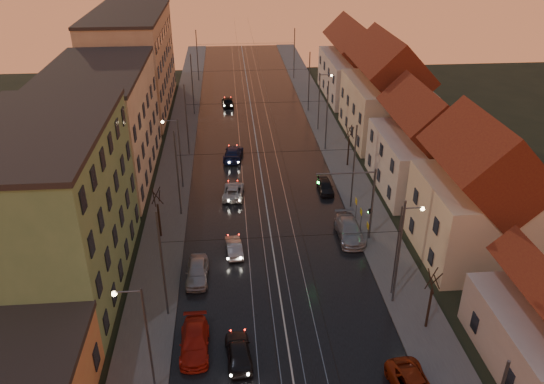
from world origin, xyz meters
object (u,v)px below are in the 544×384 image
object	(u,v)px
street_lamp_2	(177,147)
parked_right_1	(349,230)
driving_car_0	(239,352)
parked_right_2	(325,186)
street_lamp_1	(402,242)
driving_car_2	(233,191)
traffic_light_mast	(362,196)
parked_left_2	(195,342)
driving_car_3	(233,153)
driving_car_4	(228,101)
street_lamp_3	(321,96)
parked_left_3	(197,271)
driving_car_1	(234,247)
street_lamp_0	(142,330)

from	to	relation	value
street_lamp_2	parked_right_1	bearing A→B (deg)	-35.24
driving_car_0	parked_right_2	distance (m)	25.71
parked_right_1	parked_right_2	world-z (taller)	parked_right_1
street_lamp_1	driving_car_2	bearing A→B (deg)	125.28
traffic_light_mast	parked_left_2	size ratio (longest dim) A/B	1.49
driving_car_3	driving_car_4	xyz separation A→B (m)	(-0.44, 20.46, -0.03)
street_lamp_2	traffic_light_mast	xyz separation A→B (m)	(17.10, -12.00, -0.29)
driving_car_0	driving_car_4	bearing A→B (deg)	-94.29
traffic_light_mast	parked_right_1	size ratio (longest dim) A/B	1.33
street_lamp_2	parked_left_2	world-z (taller)	street_lamp_2
parked_right_1	driving_car_3	bearing A→B (deg)	119.47
street_lamp_1	parked_left_2	distance (m)	16.77
driving_car_2	driving_car_4	world-z (taller)	driving_car_4
driving_car_0	parked_left_2	bearing A→B (deg)	-26.23
street_lamp_3	parked_left_3	size ratio (longest dim) A/B	1.82
driving_car_3	parked_left_2	world-z (taller)	driving_car_3
street_lamp_3	driving_car_2	bearing A→B (deg)	-123.90
driving_car_4	parked_left_3	world-z (taller)	parked_left_3
driving_car_2	driving_car_1	bearing A→B (deg)	95.28
street_lamp_1	parked_left_3	size ratio (longest dim) A/B	1.82
street_lamp_0	parked_left_3	distance (m)	12.32
street_lamp_1	parked_right_1	world-z (taller)	street_lamp_1
driving_car_4	driving_car_2	bearing A→B (deg)	86.26
street_lamp_0	driving_car_2	xyz separation A→B (m)	(5.80, 25.54, -4.26)
driving_car_0	street_lamp_3	bearing A→B (deg)	-111.08
street_lamp_2	traffic_light_mast	size ratio (longest dim) A/B	1.11
street_lamp_3	driving_car_0	distance (m)	43.96
street_lamp_1	street_lamp_3	xyz separation A→B (m)	(0.00, 36.00, 0.00)
driving_car_0	parked_right_2	xyz separation A→B (m)	(10.06, 23.66, -0.07)
parked_left_3	street_lamp_0	bearing A→B (deg)	-101.37
driving_car_1	driving_car_4	size ratio (longest dim) A/B	0.90
driving_car_4	parked_left_2	world-z (taller)	driving_car_4
driving_car_0	street_lamp_1	bearing A→B (deg)	-159.14
street_lamp_2	parked_right_2	distance (m)	16.44
driving_car_1	driving_car_4	distance (m)	40.89
parked_right_2	street_lamp_3	bearing A→B (deg)	82.32
street_lamp_0	parked_right_1	bearing A→B (deg)	45.23
street_lamp_2	street_lamp_1	bearing A→B (deg)	-47.68
parked_left_2	parked_left_3	bearing A→B (deg)	90.30
street_lamp_2	traffic_light_mast	bearing A→B (deg)	-35.07
driving_car_2	street_lamp_1	bearing A→B (deg)	131.53
driving_car_1	driving_car_0	bearing A→B (deg)	84.87
parked_left_3	parked_right_2	distance (m)	19.53
street_lamp_3	parked_right_2	world-z (taller)	street_lamp_3
driving_car_1	driving_car_2	world-z (taller)	driving_car_2
traffic_light_mast	street_lamp_0	bearing A→B (deg)	-136.90
driving_car_3	driving_car_4	world-z (taller)	driving_car_3
street_lamp_0	parked_left_3	world-z (taller)	street_lamp_0
traffic_light_mast	street_lamp_3	bearing A→B (deg)	87.73
driving_car_1	parked_right_2	bearing A→B (deg)	-138.15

